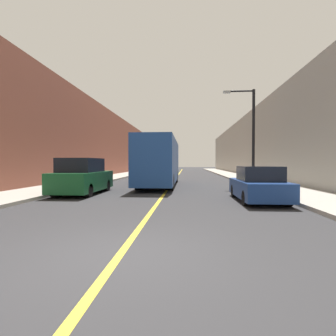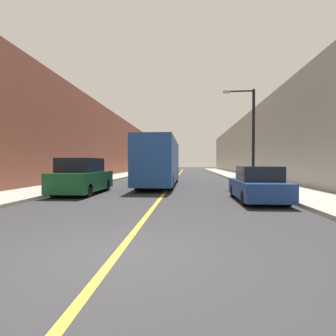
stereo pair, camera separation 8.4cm
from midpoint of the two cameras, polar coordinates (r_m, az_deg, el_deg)
ground_plane at (r=5.19m, az=-10.77°, el=-18.18°), size 200.00×200.00×0.00m
sidewalk_left at (r=35.79m, az=-9.38°, el=-1.48°), size 3.22×72.00×0.15m
sidewalk_right at (r=35.27m, az=14.09°, el=-1.54°), size 3.22×72.00×0.15m
building_row_left at (r=36.87m, az=-14.88°, el=5.15°), size 4.00×72.00×8.62m
building_row_right at (r=36.09m, az=19.80°, el=4.71°), size 4.00×72.00×7.99m
road_center_line at (r=34.79m, az=2.27°, el=-1.66°), size 0.16×72.00×0.01m
bus at (r=19.60m, az=-1.64°, el=1.44°), size 2.41×10.62×3.39m
parked_suv_left at (r=15.17m, az=-18.03°, el=-1.96°), size 2.01×4.74×1.96m
car_right_near at (r=12.27m, az=19.13°, el=-3.67°), size 1.87×4.20×1.56m
street_lamp_right at (r=19.52m, az=17.67°, el=7.78°), size 2.23×0.24×6.71m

